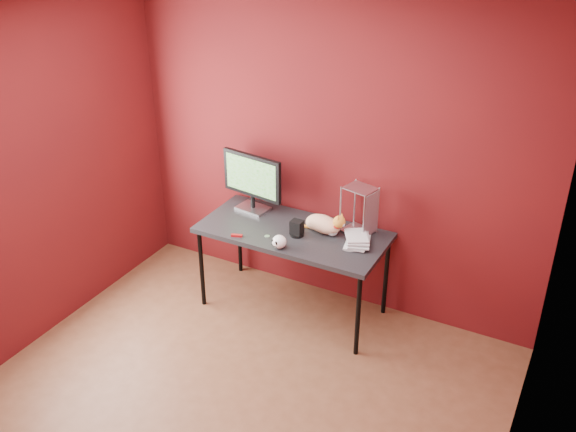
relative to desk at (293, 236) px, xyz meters
The scene contains 11 objects.
room 1.57m from the desk, 83.75° to the right, with size 3.52×3.52×2.61m.
desk is the anchor object (origin of this frame).
monitor 0.60m from the desk, 159.90° to the left, with size 0.57×0.22×0.50m.
cat 0.27m from the desk, 22.16° to the left, with size 0.45×0.22×0.21m.
skull_mug 0.31m from the desk, 83.55° to the right, with size 0.11×0.12×0.11m.
speaker 0.14m from the desk, 41.70° to the right, with size 0.11×0.11×0.13m.
book_stack 0.68m from the desk, ahead, with size 0.25×0.28×0.89m.
wire_rack 0.57m from the desk, 26.02° to the left, with size 0.27×0.24×0.39m.
pocket_knife 0.45m from the desk, 139.95° to the right, with size 0.09×0.02×0.02m, color maroon.
black_gadget 0.28m from the desk, 84.46° to the right, with size 0.05×0.03×0.02m, color black.
washer 0.23m from the desk, 127.56° to the right, with size 0.04×0.04×0.00m, color #B3B3B8.
Camera 1 is at (1.89, -2.59, 3.23)m, focal length 40.00 mm.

